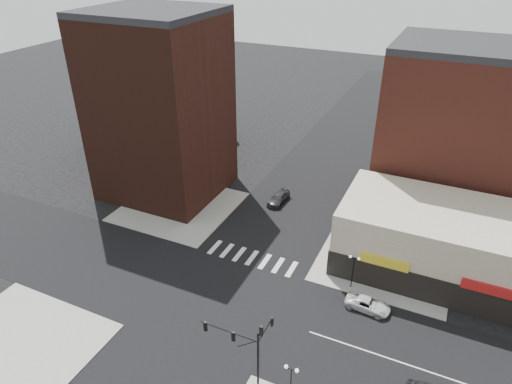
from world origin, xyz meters
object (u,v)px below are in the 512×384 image
at_px(traffic_signal, 249,344).
at_px(street_lamp_se_a, 291,376).
at_px(white_suv, 368,304).
at_px(dark_sedan_north, 279,198).
at_px(street_lamp_ne, 354,264).

xyz_separation_m(traffic_signal, street_lamp_se_a, (3.76, -0.17, -1.67)).
bearing_deg(street_lamp_se_a, white_suv, 75.90).
distance_m(traffic_signal, street_lamp_se_a, 4.12).
bearing_deg(traffic_signal, dark_sedan_north, 107.69).
xyz_separation_m(traffic_signal, dark_sedan_north, (-9.38, 29.41, -4.27)).
xyz_separation_m(street_lamp_se_a, dark_sedan_north, (-13.14, 29.57, -2.59)).
distance_m(traffic_signal, dark_sedan_north, 31.16).
bearing_deg(dark_sedan_north, street_lamp_ne, -40.68).
distance_m(street_lamp_ne, dark_sedan_north, 19.77).
relative_size(traffic_signal, street_lamp_ne, 1.87).
height_order(street_lamp_se_a, street_lamp_ne, same).
xyz_separation_m(street_lamp_ne, white_suv, (2.40, -2.48, -2.65)).
height_order(traffic_signal, street_lamp_se_a, traffic_signal).
xyz_separation_m(street_lamp_se_a, street_lamp_ne, (1.00, 16.00, 0.00)).
height_order(street_lamp_ne, white_suv, street_lamp_ne).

